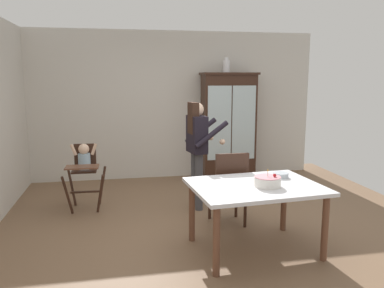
{
  "coord_description": "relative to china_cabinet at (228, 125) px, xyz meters",
  "views": [
    {
      "loc": [
        -1.05,
        -4.54,
        1.88
      ],
      "look_at": [
        -0.03,
        0.7,
        0.95
      ],
      "focal_mm": 36.32,
      "sensor_mm": 36.0,
      "label": 1
    }
  ],
  "objects": [
    {
      "name": "ground_plane",
      "position": [
        -0.98,
        -2.37,
        -0.98
      ],
      "size": [
        6.24,
        6.24,
        0.0
      ],
      "primitive_type": "plane",
      "color": "brown"
    },
    {
      "name": "wall_back",
      "position": [
        -0.98,
        0.26,
        0.37
      ],
      "size": [
        5.32,
        0.06,
        2.7
      ],
      "primitive_type": "cube",
      "color": "beige",
      "rests_on": "ground_plane"
    },
    {
      "name": "china_cabinet",
      "position": [
        0.0,
        0.0,
        0.0
      ],
      "size": [
        1.03,
        0.48,
        1.95
      ],
      "color": "#382116",
      "rests_on": "ground_plane"
    },
    {
      "name": "ceramic_vase",
      "position": [
        -0.05,
        0.0,
        1.09
      ],
      "size": [
        0.13,
        0.13,
        0.27
      ],
      "color": "white",
      "rests_on": "china_cabinet"
    },
    {
      "name": "high_chair_with_toddler",
      "position": [
        -2.5,
        -1.36,
        -0.33
      ],
      "size": [
        0.59,
        0.69,
        0.95
      ],
      "rotation": [
        0.0,
        0.0,
        -0.03
      ],
      "color": "#382116",
      "rests_on": "ground_plane"
    },
    {
      "name": "adult_person",
      "position": [
        -0.93,
        -1.63,
        -0.01
      ],
      "size": [
        0.56,
        0.55,
        1.53
      ],
      "rotation": [
        0.0,
        0.0,
        1.74
      ],
      "color": "#47474C",
      "rests_on": "ground_plane"
    },
    {
      "name": "dining_table",
      "position": [
        -0.6,
        -3.1,
        -0.34
      ],
      "size": [
        1.44,
        1.14,
        0.74
      ],
      "color": "silver",
      "rests_on": "ground_plane"
    },
    {
      "name": "birthday_cake",
      "position": [
        -0.5,
        -3.19,
        -0.19
      ],
      "size": [
        0.28,
        0.28,
        0.19
      ],
      "color": "white",
      "rests_on": "dining_table"
    },
    {
      "name": "serving_bowl",
      "position": [
        -0.21,
        -2.87,
        -0.22
      ],
      "size": [
        0.18,
        0.18,
        0.05
      ],
      "primitive_type": "cylinder",
      "color": "#B2BCC6",
      "rests_on": "dining_table"
    },
    {
      "name": "dining_chair_far_side",
      "position": [
        -0.67,
        -2.38,
        -0.43
      ],
      "size": [
        0.44,
        0.44,
        0.96
      ],
      "rotation": [
        0.0,
        0.0,
        3.15
      ],
      "color": "#382116",
      "rests_on": "ground_plane"
    }
  ]
}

